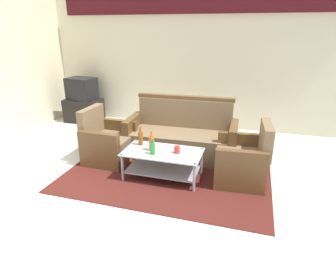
{
  "coord_description": "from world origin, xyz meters",
  "views": [
    {
      "loc": [
        1.21,
        -3.0,
        2.04
      ],
      "look_at": [
        0.13,
        0.6,
        0.65
      ],
      "focal_mm": 30.83,
      "sensor_mm": 36.0,
      "label": 1
    }
  ],
  "objects_px": {
    "bottle_green": "(153,148)",
    "tv_stand": "(84,110)",
    "couch": "(181,138)",
    "bottle_orange": "(152,143)",
    "coffee_table": "(163,160)",
    "cup": "(177,150)",
    "bottle_brown": "(141,138)",
    "armchair_left": "(108,143)",
    "armchair_right": "(243,162)",
    "television": "(82,89)"
  },
  "relations": [
    {
      "from": "bottle_green",
      "to": "television",
      "type": "distance_m",
      "value": 3.26
    },
    {
      "from": "couch",
      "to": "armchair_right",
      "type": "height_order",
      "value": "couch"
    },
    {
      "from": "armchair_left",
      "to": "couch",
      "type": "bearing_deg",
      "value": 116.39
    },
    {
      "from": "coffee_table",
      "to": "television",
      "type": "relative_size",
      "value": 1.66
    },
    {
      "from": "armchair_left",
      "to": "coffee_table",
      "type": "height_order",
      "value": "armchair_left"
    },
    {
      "from": "cup",
      "to": "bottle_green",
      "type": "bearing_deg",
      "value": -156.64
    },
    {
      "from": "bottle_brown",
      "to": "cup",
      "type": "distance_m",
      "value": 0.61
    },
    {
      "from": "television",
      "to": "bottle_green",
      "type": "bearing_deg",
      "value": 147.73
    },
    {
      "from": "coffee_table",
      "to": "cup",
      "type": "bearing_deg",
      "value": 2.45
    },
    {
      "from": "couch",
      "to": "cup",
      "type": "distance_m",
      "value": 0.84
    },
    {
      "from": "bottle_orange",
      "to": "television",
      "type": "bearing_deg",
      "value": 139.46
    },
    {
      "from": "couch",
      "to": "television",
      "type": "xyz_separation_m",
      "value": [
        -2.6,
        1.2,
        0.44
      ]
    },
    {
      "from": "couch",
      "to": "coffee_table",
      "type": "height_order",
      "value": "couch"
    },
    {
      "from": "cup",
      "to": "television",
      "type": "xyz_separation_m",
      "value": [
        -2.74,
        2.02,
        0.3
      ]
    },
    {
      "from": "coffee_table",
      "to": "cup",
      "type": "height_order",
      "value": "cup"
    },
    {
      "from": "coffee_table",
      "to": "bottle_green",
      "type": "relative_size",
      "value": 4.84
    },
    {
      "from": "tv_stand",
      "to": "couch",
      "type": "bearing_deg",
      "value": -24.7
    },
    {
      "from": "armchair_left",
      "to": "armchair_right",
      "type": "relative_size",
      "value": 1.0
    },
    {
      "from": "armchair_left",
      "to": "bottle_green",
      "type": "relative_size",
      "value": 3.74
    },
    {
      "from": "couch",
      "to": "cup",
      "type": "relative_size",
      "value": 18.24
    },
    {
      "from": "cup",
      "to": "television",
      "type": "distance_m",
      "value": 3.42
    },
    {
      "from": "couch",
      "to": "bottle_brown",
      "type": "xyz_separation_m",
      "value": [
        -0.45,
        -0.68,
        0.2
      ]
    },
    {
      "from": "armchair_left",
      "to": "coffee_table",
      "type": "bearing_deg",
      "value": 74.19
    },
    {
      "from": "armchair_right",
      "to": "coffee_table",
      "type": "relative_size",
      "value": 0.77
    },
    {
      "from": "armchair_left",
      "to": "bottle_orange",
      "type": "relative_size",
      "value": 2.95
    },
    {
      "from": "armchair_left",
      "to": "bottle_green",
      "type": "xyz_separation_m",
      "value": [
        0.92,
        -0.44,
        0.21
      ]
    },
    {
      "from": "armchair_left",
      "to": "armchair_right",
      "type": "distance_m",
      "value": 2.12
    },
    {
      "from": "couch",
      "to": "armchair_right",
      "type": "bearing_deg",
      "value": 148.33
    },
    {
      "from": "coffee_table",
      "to": "bottle_brown",
      "type": "xyz_separation_m",
      "value": [
        -0.39,
        0.14,
        0.25
      ]
    },
    {
      "from": "tv_stand",
      "to": "bottle_brown",
      "type": "bearing_deg",
      "value": -41.16
    },
    {
      "from": "couch",
      "to": "bottle_orange",
      "type": "distance_m",
      "value": 0.89
    },
    {
      "from": "armchair_right",
      "to": "bottle_brown",
      "type": "relative_size",
      "value": 2.98
    },
    {
      "from": "couch",
      "to": "bottle_brown",
      "type": "distance_m",
      "value": 0.84
    },
    {
      "from": "armchair_right",
      "to": "tv_stand",
      "type": "distance_m",
      "value": 4.04
    },
    {
      "from": "armchair_left",
      "to": "bottle_orange",
      "type": "distance_m",
      "value": 0.95
    },
    {
      "from": "armchair_right",
      "to": "television",
      "type": "distance_m",
      "value": 4.07
    },
    {
      "from": "armchair_right",
      "to": "bottle_orange",
      "type": "xyz_separation_m",
      "value": [
        -1.25,
        -0.25,
        0.23
      ]
    },
    {
      "from": "bottle_green",
      "to": "cup",
      "type": "distance_m",
      "value": 0.34
    },
    {
      "from": "bottle_green",
      "to": "bottle_orange",
      "type": "bearing_deg",
      "value": 114.84
    },
    {
      "from": "tv_stand",
      "to": "cup",
      "type": "bearing_deg",
      "value": -36.3
    },
    {
      "from": "couch",
      "to": "bottle_green",
      "type": "distance_m",
      "value": 0.98
    },
    {
      "from": "bottle_orange",
      "to": "tv_stand",
      "type": "relative_size",
      "value": 0.36
    },
    {
      "from": "bottle_orange",
      "to": "cup",
      "type": "relative_size",
      "value": 2.88
    },
    {
      "from": "television",
      "to": "coffee_table",
      "type": "bearing_deg",
      "value": 150.63
    },
    {
      "from": "bottle_green",
      "to": "tv_stand",
      "type": "distance_m",
      "value": 3.25
    },
    {
      "from": "armchair_right",
      "to": "coffee_table",
      "type": "height_order",
      "value": "armchair_right"
    },
    {
      "from": "cup",
      "to": "tv_stand",
      "type": "distance_m",
      "value": 3.41
    },
    {
      "from": "bottle_brown",
      "to": "coffee_table",
      "type": "bearing_deg",
      "value": -20.28
    },
    {
      "from": "couch",
      "to": "bottle_brown",
      "type": "height_order",
      "value": "couch"
    },
    {
      "from": "couch",
      "to": "bottle_green",
      "type": "relative_size",
      "value": 8.03
    }
  ]
}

